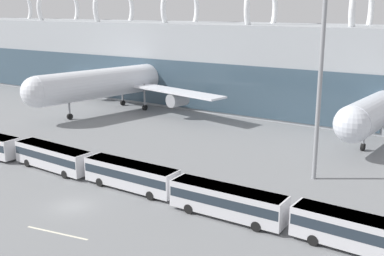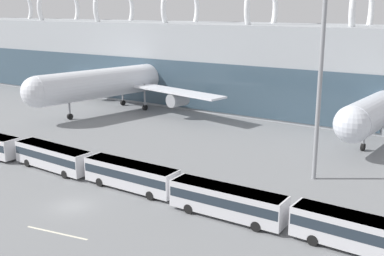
# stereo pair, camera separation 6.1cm
# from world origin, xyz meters

# --- Properties ---
(ground_plane) EXTENTS (440.00, 440.00, 0.00)m
(ground_plane) POSITION_xyz_m (0.00, 0.00, 0.00)
(ground_plane) COLOR slate
(terminal_building) EXTENTS (151.80, 20.60, 26.82)m
(terminal_building) POSITION_xyz_m (-54.15, 56.69, 8.79)
(terminal_building) COLOR #9EA3A8
(terminal_building) RESTS_ON ground_plane
(airliner_at_gate_near) EXTENTS (46.68, 44.24, 14.80)m
(airliner_at_gate_near) POSITION_xyz_m (-27.57, 41.43, 5.84)
(airliner_at_gate_near) COLOR silver
(airliner_at_gate_near) RESTS_ON ground_plane
(shuttle_bus_1) EXTENTS (12.02, 3.27, 3.09)m
(shuttle_bus_1) POSITION_xyz_m (-10.69, 6.83, 1.83)
(shuttle_bus_1) COLOR silver
(shuttle_bus_1) RESTS_ON ground_plane
(shuttle_bus_2) EXTENTS (11.92, 2.78, 3.09)m
(shuttle_bus_2) POSITION_xyz_m (2.03, 6.98, 1.83)
(shuttle_bus_2) COLOR silver
(shuttle_bus_2) RESTS_ON ground_plane
(shuttle_bus_3) EXTENTS (11.93, 2.84, 3.09)m
(shuttle_bus_3) POSITION_xyz_m (14.76, 6.36, 1.83)
(shuttle_bus_3) COLOR silver
(shuttle_bus_3) RESTS_ON ground_plane
(shuttle_bus_4) EXTENTS (11.98, 3.05, 3.09)m
(shuttle_bus_4) POSITION_xyz_m (27.49, 6.53, 1.83)
(shuttle_bus_4) COLOR silver
(shuttle_bus_4) RESTS_ON ground_plane
(floodlight_mast) EXTENTS (2.11, 2.11, 27.53)m
(floodlight_mast) POSITION_xyz_m (18.10, 21.73, 16.90)
(floodlight_mast) COLOR gray
(floodlight_mast) RESTS_ON ground_plane
(lane_stripe_0) EXTENTS (6.45, 1.00, 0.01)m
(lane_stripe_0) POSITION_xyz_m (17.76, 8.64, 0.00)
(lane_stripe_0) COLOR silver
(lane_stripe_0) RESTS_ON ground_plane
(lane_stripe_1) EXTENTS (6.66, 1.40, 0.01)m
(lane_stripe_1) POSITION_xyz_m (3.38, -5.08, 0.00)
(lane_stripe_1) COLOR silver
(lane_stripe_1) RESTS_ON ground_plane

